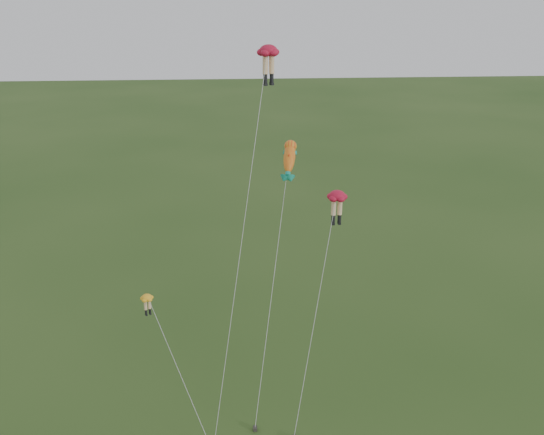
{
  "coord_description": "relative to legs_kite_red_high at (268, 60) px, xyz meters",
  "views": [
    {
      "loc": [
        -0.6,
        -31.0,
        26.47
      ],
      "look_at": [
        1.95,
        6.0,
        12.05
      ],
      "focal_mm": 40.0,
      "sensor_mm": 36.0,
      "label": 1
    }
  ],
  "objects": [
    {
      "name": "ground",
      "position": [
        -1.78,
        -7.67,
        -21.97
      ],
      "size": [
        300.0,
        300.0,
        0.0
      ],
      "primitive_type": "plane",
      "color": "#294619",
      "rests_on": "ground"
    },
    {
      "name": "fish_kite",
      "position": [
        1.53,
        1.05,
        -6.68
      ],
      "size": [
        3.7,
        10.37,
        16.63
      ],
      "rotation": [
        0.81,
        0.0,
        -0.21
      ],
      "color": "orange",
      "rests_on": "ground"
    },
    {
      "name": "legs_kite_red_high",
      "position": [
        0.0,
        0.0,
        0.0
      ],
      "size": [
        5.05,
        10.58,
        22.9
      ],
      "rotation": [
        0.0,
        0.0,
        0.41
      ],
      "color": "#B7122E",
      "rests_on": "ground"
    },
    {
      "name": "legs_kite_red_mid",
      "position": [
        4.3,
        -2.25,
        -8.74
      ],
      "size": [
        4.2,
        7.64,
        13.99
      ],
      "rotation": [
        0.0,
        0.0,
        0.12
      ],
      "color": "#B7122E",
      "rests_on": "ground"
    },
    {
      "name": "legs_kite_yellow",
      "position": [
        -7.98,
        -3.27,
        -15.38
      ],
      "size": [
        4.91,
        7.42,
        7.32
      ],
      "rotation": [
        0.0,
        0.0,
        0.49
      ],
      "color": "yellow",
      "rests_on": "ground"
    }
  ]
}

